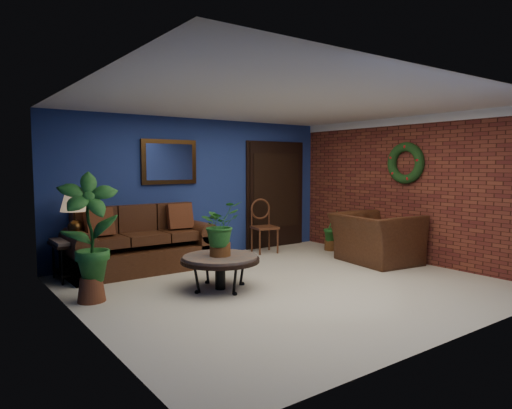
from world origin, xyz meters
TOP-DOWN VIEW (x-y plane):
  - floor at (0.00, 0.00)m, footprint 5.50×5.50m
  - wall_back at (0.00, 2.50)m, footprint 5.50×0.04m
  - wall_left at (-2.75, 0.00)m, footprint 0.04×5.00m
  - wall_right_brick at (2.75, 0.00)m, footprint 0.04×5.00m
  - ceiling at (0.00, 0.00)m, footprint 5.50×5.00m
  - crown_molding at (2.72, 0.00)m, footprint 0.03×5.00m
  - wall_mirror at (-0.60, 2.46)m, footprint 1.02×0.06m
  - closet_door at (1.75, 2.47)m, footprint 1.44×0.06m
  - wreath at (2.69, 0.05)m, footprint 0.16×0.72m
  - sofa at (-1.31, 2.09)m, footprint 2.27×0.98m
  - coffee_table at (-0.88, 0.34)m, footprint 1.06×1.06m
  - end_table at (-2.30, 2.05)m, footprint 0.65×0.65m
  - table_lamp at (-2.30, 2.05)m, footprint 0.40×0.40m
  - side_chair at (1.17, 2.12)m, footprint 0.52×0.52m
  - armchair at (2.15, 0.21)m, footprint 1.29×1.43m
  - coffee_plant at (-0.88, 0.34)m, footprint 0.62×0.57m
  - floor_plant at (2.35, 1.46)m, footprint 0.41×0.37m
  - tall_plant at (-2.45, 0.79)m, footprint 0.79×0.62m

SIDE VIEW (x-z plane):
  - floor at x=0.00m, z-range 0.00..0.00m
  - sofa at x=-1.31m, z-range -0.18..0.85m
  - floor_plant at x=2.35m, z-range 0.01..0.77m
  - coffee_table at x=-0.88m, z-range 0.17..0.62m
  - armchair at x=2.15m, z-range 0.00..0.84m
  - end_table at x=-2.30m, z-range 0.16..0.75m
  - side_chair at x=1.17m, z-range 0.07..1.09m
  - coffee_plant at x=-0.88m, z-range 0.49..1.22m
  - tall_plant at x=-2.45m, z-range 0.07..1.66m
  - table_lamp at x=-2.30m, z-range 0.69..1.35m
  - closet_door at x=1.75m, z-range -0.04..2.14m
  - wall_back at x=0.00m, z-range 0.00..2.50m
  - wall_left at x=-2.75m, z-range 0.00..2.50m
  - wall_right_brick at x=2.75m, z-range 0.00..2.50m
  - wreath at x=2.69m, z-range 1.34..2.06m
  - wall_mirror at x=-0.60m, z-range 1.33..2.10m
  - crown_molding at x=2.72m, z-range 2.36..2.50m
  - ceiling at x=0.00m, z-range 2.49..2.51m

